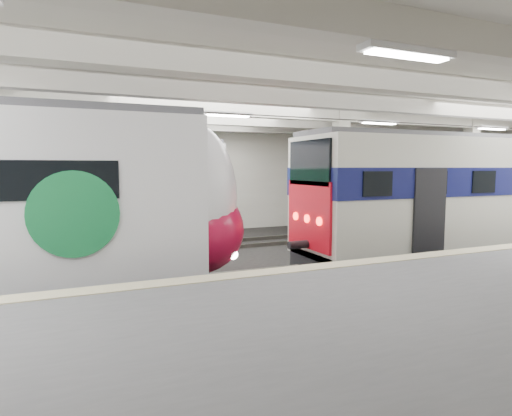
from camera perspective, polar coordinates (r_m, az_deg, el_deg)
name	(u,v)px	position (r m, az deg, el deg)	size (l,w,h in m)	color
station_hall	(279,168)	(10.42, 3.14, 5.40)	(36.00, 24.00, 5.75)	black
older_rer	(467,194)	(17.09, 26.32, 1.64)	(13.18, 2.91, 4.36)	beige
far_train	(30,197)	(16.67, -27.88, 1.32)	(13.61, 3.37, 4.33)	white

